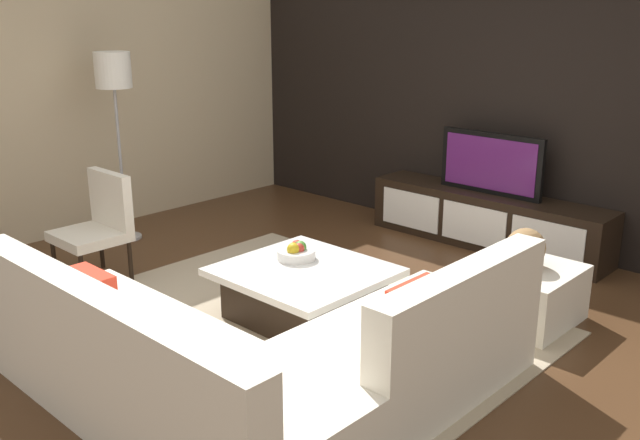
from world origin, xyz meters
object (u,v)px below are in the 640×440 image
(floor_lamp, at_px, (114,82))
(coffee_table, at_px, (304,292))
(television, at_px, (491,163))
(accent_chair_near, at_px, (99,220))
(ottoman, at_px, (521,293))
(sectional_couch, at_px, (256,361))
(decorative_ball, at_px, (526,248))
(media_console, at_px, (487,219))
(fruit_bowl, at_px, (296,252))

(floor_lamp, bearing_deg, coffee_table, -2.62)
(television, bearing_deg, accent_chair_near, -122.79)
(coffee_table, xyz_separation_m, accent_chair_near, (-1.74, -0.57, 0.29))
(accent_chair_near, xyz_separation_m, ottoman, (2.86, 1.62, -0.29))
(sectional_couch, bearing_deg, accent_chair_near, 169.72)
(coffee_table, bearing_deg, floor_lamp, 177.38)
(sectional_couch, relative_size, decorative_ball, 8.88)
(sectional_couch, distance_m, coffee_table, 1.17)
(coffee_table, distance_m, accent_chair_near, 1.86)
(accent_chair_near, distance_m, ottoman, 3.30)
(accent_chair_near, bearing_deg, decorative_ball, 19.23)
(sectional_couch, relative_size, ottoman, 3.46)
(floor_lamp, bearing_deg, television, 39.92)
(sectional_couch, bearing_deg, media_console, 98.86)
(media_console, height_order, fruit_bowl, fruit_bowl)
(coffee_table, height_order, floor_lamp, floor_lamp)
(ottoman, xyz_separation_m, fruit_bowl, (-1.29, -0.95, 0.23))
(accent_chair_near, xyz_separation_m, fruit_bowl, (1.57, 0.67, -0.06))
(media_console, bearing_deg, coffee_table, -92.49)
(floor_lamp, height_order, fruit_bowl, floor_lamp)
(fruit_bowl, relative_size, decorative_ball, 1.03)
(ottoman, relative_size, fruit_bowl, 2.50)
(coffee_table, height_order, accent_chair_near, accent_chair_near)
(accent_chair_near, distance_m, floor_lamp, 1.42)
(fruit_bowl, bearing_deg, decorative_ball, 36.21)
(television, bearing_deg, decorative_ball, -50.84)
(fruit_bowl, distance_m, decorative_ball, 1.61)
(accent_chair_near, xyz_separation_m, decorative_ball, (2.86, 1.62, 0.05))
(sectional_couch, height_order, decorative_ball, sectional_couch)
(sectional_couch, bearing_deg, floor_lamp, 160.43)
(accent_chair_near, relative_size, decorative_ball, 3.19)
(television, distance_m, decorative_ball, 1.63)
(fruit_bowl, bearing_deg, television, 82.78)
(sectional_couch, distance_m, floor_lamp, 3.52)
(floor_lamp, bearing_deg, sectional_couch, -19.57)
(sectional_couch, xyz_separation_m, decorative_ball, (0.50, 2.04, 0.26))
(television, relative_size, ottoman, 1.44)
(sectional_couch, relative_size, coffee_table, 2.25)
(coffee_table, distance_m, floor_lamp, 2.82)
(accent_chair_near, distance_m, fruit_bowl, 1.70)
(ottoman, height_order, fruit_bowl, fruit_bowl)
(television, distance_m, accent_chair_near, 3.42)
(floor_lamp, bearing_deg, decorative_ball, 14.45)
(coffee_table, distance_m, decorative_ball, 1.57)
(ottoman, xyz_separation_m, decorative_ball, (0.00, 0.00, 0.34))
(sectional_couch, xyz_separation_m, accent_chair_near, (-2.36, 0.43, 0.21))
(media_console, bearing_deg, ottoman, -50.83)
(coffee_table, relative_size, fruit_bowl, 3.84)
(sectional_couch, distance_m, accent_chair_near, 2.41)
(media_console, relative_size, coffee_table, 2.12)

